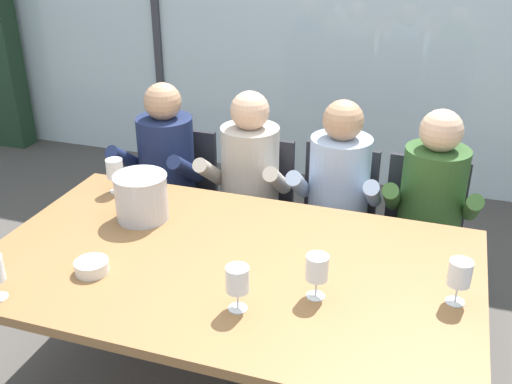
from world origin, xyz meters
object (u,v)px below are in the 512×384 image
dining_table (229,275)px  wine_glass_by_left_taster (317,269)px  wine_glass_by_right_taster (237,281)px  person_olive_shirt (430,213)px  chair_near_curtain (178,192)px  ice_bucket_primary (141,196)px  person_pale_blue_shirt (336,199)px  chair_center (334,213)px  wine_glass_spare_empty (460,275)px  tasting_bowl (92,267)px  chair_left_of_center (253,203)px  chair_right_of_center (421,228)px  person_navy_polo (161,174)px  wine_glass_center_pour (115,170)px  person_beige_jumper (246,186)px

dining_table → wine_glass_by_left_taster: wine_glass_by_left_taster is taller
wine_glass_by_right_taster → person_olive_shirt: bearing=62.5°
chair_near_curtain → ice_bucket_primary: size_ratio=3.56×
person_pale_blue_shirt → ice_bucket_primary: person_pale_blue_shirt is taller
chair_center → wine_glass_spare_empty: 1.27m
tasting_bowl → ice_bucket_primary: bearing=93.2°
chair_center → chair_near_curtain: bearing=-171.8°
chair_near_curtain → chair_left_of_center: (0.48, 0.00, 0.00)m
tasting_bowl → wine_glass_spare_empty: wine_glass_spare_empty is taller
chair_right_of_center → person_navy_polo: size_ratio=0.73×
wine_glass_center_pour → person_navy_polo: bearing=87.6°
person_pale_blue_shirt → chair_near_curtain: bearing=170.2°
person_beige_jumper → wine_glass_by_left_taster: size_ratio=6.87×
chair_left_of_center → wine_glass_center_pour: 0.87m
person_olive_shirt → wine_glass_by_right_taster: bearing=-117.9°
person_pale_blue_shirt → chair_right_of_center: bearing=16.2°
person_pale_blue_shirt → wine_glass_by_left_taster: person_pale_blue_shirt is taller
chair_near_curtain → chair_left_of_center: 0.48m
chair_near_curtain → wine_glass_by_right_taster: 1.59m
person_navy_polo → chair_near_curtain: bearing=79.4°
person_olive_shirt → wine_glass_center_pour: (-1.51, -0.44, 0.20)m
wine_glass_center_pour → wine_glass_by_right_taster: size_ratio=1.00×
tasting_bowl → wine_glass_by_right_taster: bearing=-3.7°
ice_bucket_primary → wine_glass_by_right_taster: ice_bucket_primary is taller
chair_right_of_center → person_navy_polo: (-1.46, -0.14, 0.17)m
chair_center → wine_glass_spare_empty: (0.65, -1.03, 0.38)m
chair_near_curtain → chair_center: bearing=1.3°
chair_near_curtain → person_olive_shirt: size_ratio=0.73×
chair_left_of_center → tasting_bowl: bearing=-101.5°
chair_right_of_center → ice_bucket_primary: ice_bucket_primary is taller
chair_center → wine_glass_by_left_taster: size_ratio=5.03×
chair_right_of_center → person_navy_polo: person_navy_polo is taller
chair_center → person_navy_polo: (-0.98, -0.17, 0.17)m
dining_table → chair_right_of_center: (0.71, 1.01, -0.19)m
wine_glass_by_left_taster → chair_center: bearing=97.8°
person_navy_polo → tasting_bowl: bearing=-73.9°
person_olive_shirt → tasting_bowl: person_olive_shirt is taller
person_navy_polo → wine_glass_by_right_taster: size_ratio=6.87×
ice_bucket_primary → wine_glass_spare_empty: (1.38, -0.22, 0.01)m
person_navy_polo → tasting_bowl: person_navy_polo is taller
dining_table → chair_center: 1.07m
wine_glass_center_pour → person_pale_blue_shirt: bearing=22.9°
chair_near_curtain → ice_bucket_primary: (0.21, -0.78, 0.37)m
dining_table → wine_glass_by_left_taster: (0.39, -0.13, 0.19)m
wine_glass_by_left_taster → wine_glass_center_pour: bearing=154.3°
chair_left_of_center → wine_glass_center_pour: bearing=-133.1°
chair_right_of_center → wine_glass_spare_empty: (0.17, -1.01, 0.38)m
chair_right_of_center → person_pale_blue_shirt: (-0.44, -0.14, 0.17)m
wine_glass_spare_empty → chair_near_curtain: bearing=147.9°
ice_bucket_primary → wine_glass_by_left_taster: bearing=-21.2°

